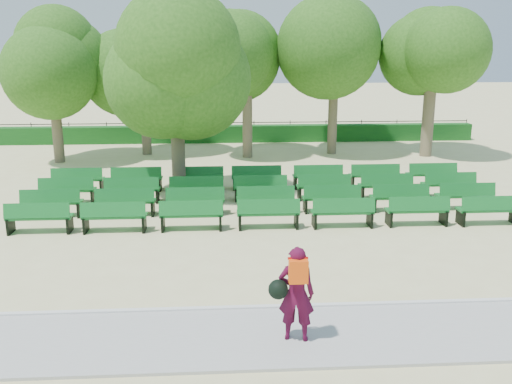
% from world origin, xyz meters
% --- Properties ---
extents(ground, '(120.00, 120.00, 0.00)m').
position_xyz_m(ground, '(0.00, 0.00, 0.00)').
color(ground, beige).
extents(paving, '(30.00, 2.20, 0.06)m').
position_xyz_m(paving, '(0.00, -7.40, 0.03)').
color(paving, '#A8A7A3').
rests_on(paving, ground).
extents(curb, '(30.00, 0.12, 0.10)m').
position_xyz_m(curb, '(0.00, -6.25, 0.05)').
color(curb, silver).
rests_on(curb, ground).
extents(hedge, '(26.00, 0.70, 0.90)m').
position_xyz_m(hedge, '(0.00, 14.00, 0.45)').
color(hedge, '#155119').
rests_on(hedge, ground).
extents(fence, '(26.00, 0.10, 1.02)m').
position_xyz_m(fence, '(0.00, 14.40, 0.00)').
color(fence, black).
rests_on(fence, ground).
extents(tree_line, '(21.80, 6.80, 7.04)m').
position_xyz_m(tree_line, '(0.00, 10.00, 0.00)').
color(tree_line, '#31641A').
rests_on(tree_line, ground).
extents(bench_array, '(1.84, 0.65, 1.15)m').
position_xyz_m(bench_array, '(0.48, 1.33, 0.09)').
color(bench_array, '#126825').
rests_on(bench_array, ground).
extents(tree_among, '(4.20, 4.20, 6.11)m').
position_xyz_m(tree_among, '(-2.37, 3.22, 4.19)').
color(tree_among, brown).
rests_on(tree_among, ground).
extents(person, '(0.86, 0.55, 1.77)m').
position_xyz_m(person, '(0.40, -7.55, 0.97)').
color(person, '#420923').
rests_on(person, ground).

